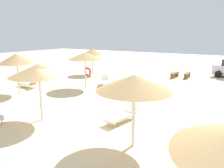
{
  "coord_description": "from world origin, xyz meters",
  "views": [
    {
      "loc": [
        6.52,
        -7.44,
        3.99
      ],
      "look_at": [
        0.0,
        3.0,
        1.2
      ],
      "focal_mm": 34.95,
      "sensor_mm": 36.0,
      "label": 1
    }
  ],
  "objects_px": {
    "parasol_6": "(92,52)",
    "bench_1": "(187,74)",
    "lounger_3": "(29,83)",
    "parasol_0": "(134,83)",
    "lounger_2": "(104,81)",
    "bench_0": "(175,74)",
    "lounger_0": "(122,115)",
    "parasol_3": "(16,59)",
    "parasol_1": "(39,70)",
    "parasol_2": "(85,56)"
  },
  "relations": [
    {
      "from": "parasol_1",
      "to": "lounger_0",
      "type": "height_order",
      "value": "parasol_1"
    },
    {
      "from": "parasol_0",
      "to": "lounger_0",
      "type": "bearing_deg",
      "value": 129.12
    },
    {
      "from": "lounger_3",
      "to": "bench_0",
      "type": "bearing_deg",
      "value": 49.66
    },
    {
      "from": "parasol_0",
      "to": "lounger_2",
      "type": "distance_m",
      "value": 10.21
    },
    {
      "from": "parasol_3",
      "to": "lounger_0",
      "type": "relative_size",
      "value": 1.4
    },
    {
      "from": "parasol_3",
      "to": "bench_1",
      "type": "distance_m",
      "value": 14.77
    },
    {
      "from": "lounger_0",
      "to": "bench_1",
      "type": "relative_size",
      "value": 1.31
    },
    {
      "from": "parasol_1",
      "to": "lounger_0",
      "type": "distance_m",
      "value": 4.37
    },
    {
      "from": "bench_1",
      "to": "lounger_0",
      "type": "bearing_deg",
      "value": -90.14
    },
    {
      "from": "bench_0",
      "to": "bench_1",
      "type": "xyz_separation_m",
      "value": [
        1.07,
        0.42,
        0.0
      ]
    },
    {
      "from": "parasol_6",
      "to": "lounger_3",
      "type": "bearing_deg",
      "value": -95.85
    },
    {
      "from": "parasol_2",
      "to": "parasol_0",
      "type": "bearing_deg",
      "value": -40.84
    },
    {
      "from": "lounger_3",
      "to": "bench_1",
      "type": "distance_m",
      "value": 14.06
    },
    {
      "from": "parasol_3",
      "to": "bench_1",
      "type": "relative_size",
      "value": 1.83
    },
    {
      "from": "parasol_0",
      "to": "lounger_2",
      "type": "relative_size",
      "value": 1.36
    },
    {
      "from": "lounger_2",
      "to": "lounger_3",
      "type": "height_order",
      "value": "lounger_2"
    },
    {
      "from": "lounger_3",
      "to": "parasol_0",
      "type": "bearing_deg",
      "value": -19.63
    },
    {
      "from": "lounger_0",
      "to": "bench_0",
      "type": "distance_m",
      "value": 12.07
    },
    {
      "from": "parasol_6",
      "to": "lounger_3",
      "type": "xyz_separation_m",
      "value": [
        -0.74,
        -7.24,
        -1.98
      ]
    },
    {
      "from": "parasol_1",
      "to": "lounger_3",
      "type": "bearing_deg",
      "value": 147.14
    },
    {
      "from": "parasol_0",
      "to": "parasol_1",
      "type": "distance_m",
      "value": 4.82
    },
    {
      "from": "parasol_1",
      "to": "bench_1",
      "type": "xyz_separation_m",
      "value": [
        3.37,
        14.32,
        -2.07
      ]
    },
    {
      "from": "parasol_0",
      "to": "parasol_3",
      "type": "height_order",
      "value": "parasol_3"
    },
    {
      "from": "parasol_2",
      "to": "parasol_1",
      "type": "bearing_deg",
      "value": -69.66
    },
    {
      "from": "bench_1",
      "to": "lounger_3",
      "type": "bearing_deg",
      "value": -132.55
    },
    {
      "from": "parasol_6",
      "to": "parasol_2",
      "type": "bearing_deg",
      "value": -58.19
    },
    {
      "from": "parasol_3",
      "to": "parasol_2",
      "type": "bearing_deg",
      "value": 52.48
    },
    {
      "from": "parasol_0",
      "to": "lounger_3",
      "type": "distance_m",
      "value": 11.81
    },
    {
      "from": "parasol_0",
      "to": "lounger_0",
      "type": "xyz_separation_m",
      "value": [
        -1.48,
        1.82,
        -2.06
      ]
    },
    {
      "from": "parasol_1",
      "to": "lounger_2",
      "type": "xyz_separation_m",
      "value": [
        -1.61,
        7.72,
        -2.09
      ]
    },
    {
      "from": "bench_1",
      "to": "bench_0",
      "type": "bearing_deg",
      "value": -158.56
    },
    {
      "from": "parasol_6",
      "to": "bench_1",
      "type": "distance_m",
      "value": 9.51
    },
    {
      "from": "lounger_0",
      "to": "lounger_2",
      "type": "distance_m",
      "value": 7.66
    },
    {
      "from": "parasol_2",
      "to": "lounger_0",
      "type": "bearing_deg",
      "value": -37.55
    },
    {
      "from": "lounger_3",
      "to": "parasol_3",
      "type": "bearing_deg",
      "value": -57.54
    },
    {
      "from": "parasol_3",
      "to": "lounger_0",
      "type": "xyz_separation_m",
      "value": [
        8.53,
        -0.59,
        -2.11
      ]
    },
    {
      "from": "lounger_0",
      "to": "lounger_3",
      "type": "relative_size",
      "value": 1.05
    },
    {
      "from": "parasol_6",
      "to": "lounger_3",
      "type": "distance_m",
      "value": 7.54
    },
    {
      "from": "lounger_3",
      "to": "parasol_6",
      "type": "bearing_deg",
      "value": 84.15
    },
    {
      "from": "lounger_0",
      "to": "lounger_2",
      "type": "bearing_deg",
      "value": 130.25
    },
    {
      "from": "lounger_0",
      "to": "bench_1",
      "type": "xyz_separation_m",
      "value": [
        0.03,
        12.45,
        0.03
      ]
    },
    {
      "from": "parasol_1",
      "to": "parasol_6",
      "type": "height_order",
      "value": "parasol_1"
    },
    {
      "from": "parasol_2",
      "to": "lounger_2",
      "type": "height_order",
      "value": "parasol_2"
    },
    {
      "from": "lounger_3",
      "to": "bench_1",
      "type": "relative_size",
      "value": 1.25
    },
    {
      "from": "parasol_3",
      "to": "lounger_3",
      "type": "bearing_deg",
      "value": 122.46
    },
    {
      "from": "parasol_1",
      "to": "parasol_2",
      "type": "bearing_deg",
      "value": 110.34
    },
    {
      "from": "lounger_0",
      "to": "bench_1",
      "type": "distance_m",
      "value": 12.45
    },
    {
      "from": "bench_1",
      "to": "lounger_2",
      "type": "bearing_deg",
      "value": -127.02
    },
    {
      "from": "lounger_0",
      "to": "bench_1",
      "type": "height_order",
      "value": "lounger_0"
    },
    {
      "from": "lounger_2",
      "to": "lounger_3",
      "type": "relative_size",
      "value": 1.04
    }
  ]
}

